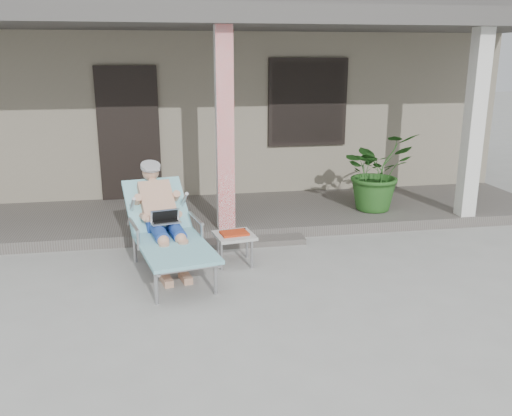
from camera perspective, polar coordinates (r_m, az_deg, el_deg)
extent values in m
plane|color=#9E9E99|center=(5.41, -0.27, -10.49)|extent=(60.00, 60.00, 0.00)
cube|color=gray|center=(11.35, -6.02, 11.15)|extent=(10.00, 5.00, 3.00)
cube|color=#474442|center=(11.34, -6.28, 19.49)|extent=(10.40, 5.40, 0.30)
cube|color=black|center=(8.84, -13.21, 7.59)|extent=(0.95, 0.06, 2.10)
cube|color=black|center=(9.11, 5.47, 11.00)|extent=(1.20, 0.06, 1.30)
cube|color=black|center=(9.11, 5.47, 11.00)|extent=(1.32, 0.05, 1.42)
cube|color=#605B56|center=(8.16, -3.88, -0.79)|extent=(10.00, 2.00, 0.15)
cube|color=red|center=(7.04, -3.32, 8.08)|extent=(0.22, 0.22, 2.61)
cube|color=silver|center=(8.22, 21.94, 8.08)|extent=(0.22, 0.22, 2.61)
cube|color=#474442|center=(7.84, -4.28, 19.28)|extent=(10.00, 2.30, 0.24)
cube|color=#605B56|center=(7.08, -2.84, -3.68)|extent=(2.00, 0.30, 0.07)
cylinder|color=#B7B7BC|center=(5.51, -10.44, -8.17)|extent=(0.04, 0.04, 0.37)
cylinder|color=#B7B7BC|center=(5.64, -4.28, -7.33)|extent=(0.04, 0.04, 0.37)
cylinder|color=#B7B7BC|center=(6.63, -12.64, -4.10)|extent=(0.04, 0.04, 0.37)
cylinder|color=#B7B7BC|center=(6.75, -7.49, -3.50)|extent=(0.04, 0.04, 0.37)
cube|color=#B7B7BC|center=(5.90, -8.52, -4.35)|extent=(0.85, 1.31, 0.03)
cube|color=#85BBCE|center=(5.89, -8.53, -4.13)|extent=(0.95, 1.36, 0.04)
cube|color=#B7B7BC|center=(6.65, -10.41, -0.02)|extent=(0.72, 0.69, 0.49)
cube|color=#85BBCE|center=(6.64, -10.42, 0.26)|extent=(0.83, 0.78, 0.55)
cylinder|color=#A1A1A3|center=(6.81, -11.10, 4.38)|extent=(0.29, 0.29, 0.13)
cube|color=silver|center=(6.24, -9.53, -1.42)|extent=(0.37, 0.29, 0.23)
cube|color=#BABAB5|center=(6.37, -2.29, -2.92)|extent=(0.51, 0.51, 0.04)
cylinder|color=#B7B7BC|center=(6.25, -3.66, -5.14)|extent=(0.03, 0.03, 0.34)
cylinder|color=#B7B7BC|center=(6.29, -0.45, -4.94)|extent=(0.03, 0.03, 0.34)
cylinder|color=#B7B7BC|center=(6.58, -4.02, -4.05)|extent=(0.03, 0.03, 0.34)
cylinder|color=#B7B7BC|center=(6.62, -0.96, -3.88)|extent=(0.03, 0.03, 0.34)
cube|color=red|center=(6.36, -2.29, -2.66)|extent=(0.34, 0.28, 0.03)
cube|color=black|center=(6.47, -2.43, -2.38)|extent=(0.31, 0.07, 0.03)
imported|color=#26591E|center=(8.27, 12.54, 3.80)|extent=(1.26, 1.16, 1.17)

